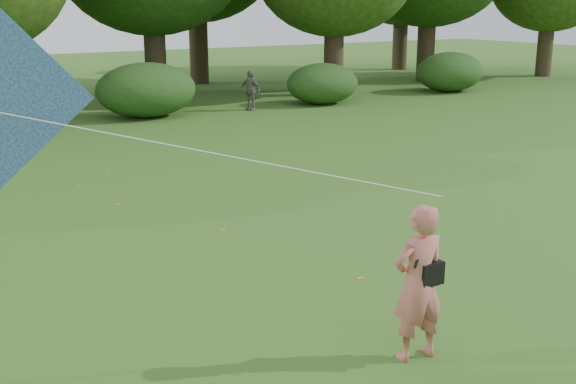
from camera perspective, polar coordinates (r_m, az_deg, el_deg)
ground at (r=9.17m, az=12.80°, el=-10.93°), size 100.00×100.00×0.00m
man_kite_flyer at (r=8.18m, az=10.25°, el=-7.09°), size 0.70×0.49×1.81m
bystander_right at (r=26.68m, az=-3.01°, el=8.03°), size 0.69×0.92×1.46m
crossbody_bag at (r=8.19m, az=11.04°, el=-6.21°), size 0.43×0.20×0.71m
shrub_band at (r=24.15m, az=-19.19°, el=6.80°), size 39.15×3.22×1.88m
fallen_leaves at (r=13.13m, az=-7.72°, el=-2.64°), size 10.00×15.10×0.01m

